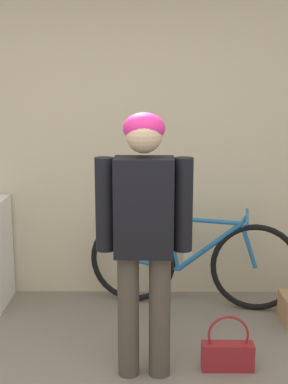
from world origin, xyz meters
The scene contains 4 objects.
wall_back centered at (0.00, 2.29, 1.30)m, with size 8.00×0.07×2.60m.
person centered at (0.18, 0.92, 0.99)m, with size 0.58×0.24×1.65m.
bicycle centered at (0.57, 1.98, 0.38)m, with size 1.71×0.48×0.79m.
handbag centered at (0.72, 0.97, 0.11)m, with size 0.33×0.10×0.37m.
Camera 1 is at (0.21, -2.18, 1.83)m, focal length 50.00 mm.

